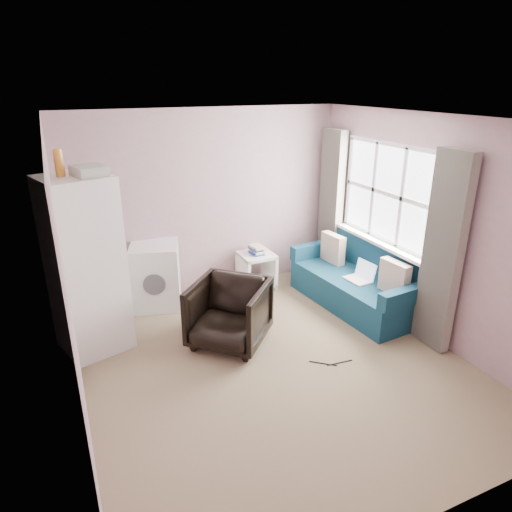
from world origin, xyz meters
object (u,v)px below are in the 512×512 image
Objects in this scene: fridge at (85,265)px; washing_machine at (156,274)px; armchair at (229,310)px; sofa at (360,282)px; side_table at (256,268)px.

fridge reaches higher than washing_machine.
armchair is at bearing -50.83° from washing_machine.
sofa reaches higher than armchair.
washing_machine is 2.70m from sofa.
armchair is 0.42× the size of sofa.
armchair is 0.96× the size of washing_machine.
fridge is 1.11× the size of sofa.
sofa is (2.47, -1.07, -0.13)m from washing_machine.
armchair is 0.37× the size of fridge.
fridge reaches higher than sofa.
armchair is 1.54m from side_table.
washing_machine is 1.34× the size of side_table.
side_table is 0.32× the size of sofa.
fridge is (-1.40, 0.57, 0.57)m from armchair.
fridge is 1.24m from washing_machine.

